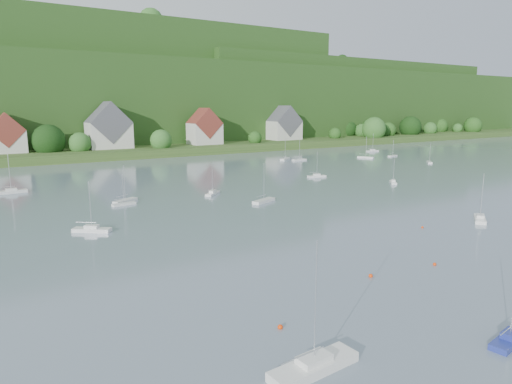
# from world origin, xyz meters

# --- Properties ---
(far_shore_strip) EXTENTS (600.00, 60.00, 3.00)m
(far_shore_strip) POSITION_xyz_m (0.00, 200.00, 1.50)
(far_shore_strip) COLOR #34521F
(far_shore_strip) RESTS_ON ground
(forested_ridge) EXTENTS (620.00, 181.22, 69.89)m
(forested_ridge) POSITION_xyz_m (0.39, 268.57, 22.89)
(forested_ridge) COLOR #173C13
(forested_ridge) RESTS_ON ground
(village_building_1) EXTENTS (12.00, 9.36, 14.00)m
(village_building_1) POSITION_xyz_m (-30.00, 189.00, 8.75)
(village_building_1) COLOR silver
(village_building_1) RESTS_ON far_shore_strip
(village_building_2) EXTENTS (16.00, 11.44, 18.00)m
(village_building_2) POSITION_xyz_m (5.00, 188.00, 10.27)
(village_building_2) COLOR silver
(village_building_2) RESTS_ON far_shore_strip
(village_building_3) EXTENTS (13.00, 10.40, 15.50)m
(village_building_3) POSITION_xyz_m (45.00, 186.00, 9.43)
(village_building_3) COLOR silver
(village_building_3) RESTS_ON far_shore_strip
(village_building_4) EXTENTS (15.00, 10.40, 16.50)m
(village_building_4) POSITION_xyz_m (90.00, 190.00, 9.59)
(village_building_4) COLOR silver
(village_building_4) RESTS_ON far_shore_strip
(near_sailboat_0) EXTENTS (7.49, 2.54, 9.95)m
(near_sailboat_0) POSITION_xyz_m (-21.40, 30.61, 0.49)
(near_sailboat_0) COLOR white
(near_sailboat_0) RESTS_ON ground
(near_sailboat_1) EXTENTS (5.27, 2.22, 6.89)m
(near_sailboat_1) POSITION_xyz_m (-5.15, 25.26, 0.40)
(near_sailboat_1) COLOR navy
(near_sailboat_1) RESTS_ON ground
(near_sailboat_3) EXTENTS (5.87, 4.83, 8.10)m
(near_sailboat_3) POSITION_xyz_m (30.91, 50.45, 0.44)
(near_sailboat_3) COLOR white
(near_sailboat_3) RESTS_ON ground
(mooring_buoy_0) EXTENTS (0.49, 0.49, 0.49)m
(mooring_buoy_0) POSITION_xyz_m (-3.98, 41.78, 0.00)
(mooring_buoy_0) COLOR #F73D08
(mooring_buoy_0) RESTS_ON ground
(mooring_buoy_2) EXTENTS (0.38, 0.38, 0.38)m
(mooring_buoy_2) POSITION_xyz_m (18.76, 52.57, 0.00)
(mooring_buoy_2) COLOR #F73D08
(mooring_buoy_2) RESTS_ON ground
(mooring_buoy_3) EXTENTS (0.42, 0.42, 0.42)m
(mooring_buoy_3) POSITION_xyz_m (5.56, 40.43, 0.00)
(mooring_buoy_3) COLOR #F73D08
(mooring_buoy_3) RESTS_ON ground
(mooring_buoy_5) EXTENTS (0.48, 0.48, 0.48)m
(mooring_buoy_5) POSITION_xyz_m (-19.73, 37.26, 0.00)
(mooring_buoy_5) COLOR #F73D08
(mooring_buoy_5) RESTS_ON ground
(far_sailboat_cluster) EXTENTS (201.31, 73.30, 8.71)m
(far_sailboat_cluster) POSITION_xyz_m (7.07, 115.04, 0.37)
(far_sailboat_cluster) COLOR white
(far_sailboat_cluster) RESTS_ON ground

